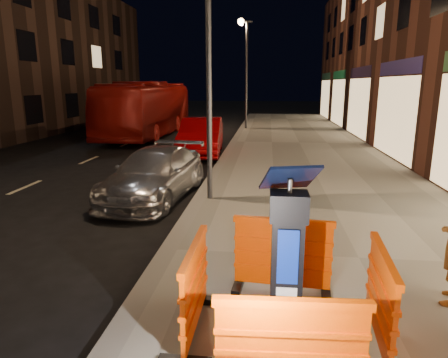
# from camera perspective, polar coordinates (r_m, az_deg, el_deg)

# --- Properties ---
(ground_plane) EXTENTS (120.00, 120.00, 0.00)m
(ground_plane) POSITION_cam_1_polar(r_m,az_deg,el_deg) (6.68, -7.93, -11.06)
(ground_plane) COLOR black
(ground_plane) RESTS_ON ground
(sidewalk) EXTENTS (6.00, 60.00, 0.15)m
(sidewalk) POSITION_cam_1_polar(r_m,az_deg,el_deg) (6.62, 18.65, -11.18)
(sidewalk) COLOR gray
(sidewalk) RESTS_ON ground
(kerb) EXTENTS (0.30, 60.00, 0.15)m
(kerb) POSITION_cam_1_polar(r_m,az_deg,el_deg) (6.65, -7.95, -10.47)
(kerb) COLOR slate
(kerb) RESTS_ON ground
(parking_kiosk) EXTENTS (0.58, 0.58, 1.77)m
(parking_kiosk) POSITION_cam_1_polar(r_m,az_deg,el_deg) (4.15, 8.97, -11.25)
(parking_kiosk) COLOR black
(parking_kiosk) RESTS_ON sidewalk
(barrier_front) EXTENTS (1.29, 0.58, 0.99)m
(barrier_front) POSITION_cam_1_polar(r_m,az_deg,el_deg) (3.54, 9.44, -23.51)
(barrier_front) COLOR #F54700
(barrier_front) RESTS_ON sidewalk
(barrier_back) EXTENTS (1.31, 0.64, 0.99)m
(barrier_back) POSITION_cam_1_polar(r_m,az_deg,el_deg) (5.18, 8.35, -10.79)
(barrier_back) COLOR #F54700
(barrier_back) RESTS_ON sidewalk
(barrier_kerbside) EXTENTS (0.53, 1.27, 0.99)m
(barrier_kerbside) POSITION_cam_1_polar(r_m,az_deg,el_deg) (4.39, -4.19, -15.42)
(barrier_kerbside) COLOR #F54700
(barrier_kerbside) RESTS_ON sidewalk
(barrier_bldgside) EXTENTS (0.62, 1.30, 0.99)m
(barrier_bldgside) POSITION_cam_1_polar(r_m,az_deg,el_deg) (4.48, 21.47, -15.72)
(barrier_bldgside) COLOR #F54700
(barrier_bldgside) RESTS_ON sidewalk
(car_silver) EXTENTS (2.12, 4.28, 1.20)m
(car_silver) POSITION_cam_1_polar(r_m,az_deg,el_deg) (10.07, -9.75, -2.62)
(car_silver) COLOR silver
(car_silver) RESTS_ON ground
(car_red) EXTENTS (1.85, 4.48, 1.44)m
(car_red) POSITION_cam_1_polar(r_m,az_deg,el_deg) (15.92, -3.22, 3.49)
(car_red) COLOR #93050A
(car_red) RESTS_ON ground
(bus_doubledecker) EXTENTS (2.46, 10.29, 2.86)m
(bus_doubledecker) POSITION_cam_1_polar(r_m,az_deg,el_deg) (22.22, -10.61, 6.13)
(bus_doubledecker) COLOR maroon
(bus_doubledecker) RESTS_ON ground
(street_lamp_mid) EXTENTS (0.12, 0.12, 6.00)m
(street_lamp_mid) POSITION_cam_1_polar(r_m,az_deg,el_deg) (8.98, -2.18, 15.97)
(street_lamp_mid) COLOR #3F3F44
(street_lamp_mid) RESTS_ON sidewalk
(street_lamp_far) EXTENTS (0.12, 0.12, 6.00)m
(street_lamp_far) POSITION_cam_1_polar(r_m,az_deg,el_deg) (23.92, 3.22, 14.41)
(street_lamp_far) COLOR #3F3F44
(street_lamp_far) RESTS_ON sidewalk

